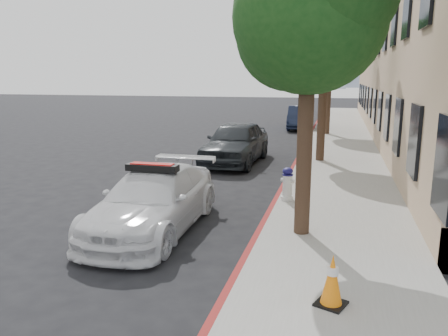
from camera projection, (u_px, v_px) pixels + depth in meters
ground at (195, 202)px, 11.34m from camera, size 120.00×120.00×0.00m
sidewalk at (339, 146)px, 19.90m from camera, size 3.20×50.00×0.15m
curb_strip at (305, 145)px, 20.28m from camera, size 0.12×50.00×0.15m
tower_right at (363, 14)px, 132.42m from camera, size 14.00×14.00×44.00m
tree_near at (311, 15)px, 7.83m from camera, size 2.92×2.82×5.62m
tree_mid at (326, 49)px, 15.43m from camera, size 2.77×2.64×5.43m
tree_far at (331, 54)px, 22.96m from camera, size 3.10×3.00×5.81m
police_car at (153, 200)px, 9.16m from camera, size 1.85×4.46×1.44m
parked_car_mid at (236, 142)px, 16.35m from camera, size 2.02×4.69×1.58m
parked_car_far at (300, 118)px, 27.11m from camera, size 1.77×4.39×1.42m
fire_hydrant at (287, 184)px, 10.90m from camera, size 0.35×0.32×0.83m
traffic_cone at (332, 280)px, 5.86m from camera, size 0.49×0.49×0.72m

